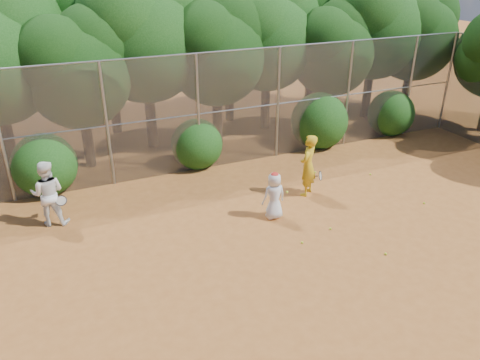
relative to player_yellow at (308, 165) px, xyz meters
name	(u,v)px	position (x,y,z in m)	size (l,w,h in m)	color
ground	(315,251)	(-1.42, -2.84, -0.98)	(80.00, 80.00, 0.00)	#935221
fence_back	(223,109)	(-1.54, 3.16, 1.07)	(20.05, 0.09, 4.03)	gray
tree_2	(78,64)	(-5.87, 5.00, 2.60)	(3.99, 3.47, 5.47)	black
tree_3	(145,30)	(-3.36, 6.01, 3.42)	(4.89, 4.26, 6.70)	black
tree_4	(217,46)	(-0.87, 5.40, 2.78)	(4.19, 3.64, 5.73)	black
tree_5	(268,31)	(1.64, 6.20, 3.07)	(4.51, 3.92, 6.17)	black
tree_6	(333,46)	(4.13, 5.20, 2.49)	(3.86, 3.36, 5.29)	black
tree_7	(376,20)	(6.64, 5.81, 3.30)	(4.77, 4.14, 6.53)	black
tree_8	(416,29)	(8.63, 5.50, 2.84)	(4.25, 3.70, 5.82)	black
tree_10	(105,17)	(-4.36, 8.21, 3.65)	(5.15, 4.48, 7.06)	black
tree_11	(230,24)	(0.64, 7.80, 3.18)	(4.64, 4.03, 6.35)	black
tree_12	(315,10)	(5.14, 8.41, 3.53)	(5.02, 4.37, 6.88)	black
bush_0	(44,162)	(-7.42, 3.46, 0.02)	(2.00, 2.00, 2.00)	#133F0F
bush_1	(197,142)	(-2.42, 3.46, -0.08)	(1.80, 1.80, 1.80)	#133F0F
bush_2	(319,118)	(2.58, 3.46, 0.12)	(2.20, 2.20, 2.20)	#133F0F
bush_3	(391,111)	(6.08, 3.46, -0.03)	(1.90, 1.90, 1.90)	#133F0F
player_yellow	(308,165)	(0.00, 0.00, 0.00)	(0.92, 0.82, 1.96)	gold
player_teen	(274,196)	(-1.62, -0.89, -0.27)	(0.68, 0.46, 1.42)	silver
player_white	(48,193)	(-7.44, 1.28, -0.04)	(1.07, 0.93, 1.88)	white
ball_0	(330,229)	(-0.49, -2.12, -0.95)	(0.07, 0.07, 0.07)	#BCD526
ball_1	(370,174)	(2.73, 0.33, -0.95)	(0.07, 0.07, 0.07)	#BCD526
ball_2	(386,254)	(0.12, -3.68, -0.95)	(0.07, 0.07, 0.07)	#BCD526
ball_3	(424,203)	(2.93, -2.01, -0.95)	(0.07, 0.07, 0.07)	#BCD526
ball_4	(302,242)	(-1.55, -2.40, -0.95)	(0.07, 0.07, 0.07)	#BCD526
ball_5	(315,172)	(1.08, 1.21, -0.95)	(0.07, 0.07, 0.07)	#BCD526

